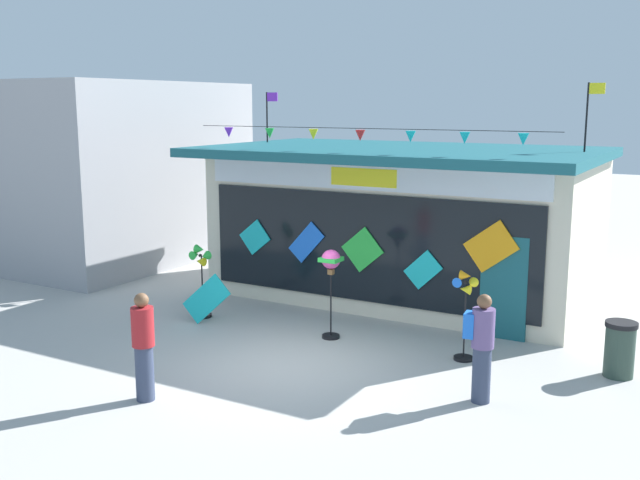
# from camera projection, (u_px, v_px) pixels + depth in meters

# --- Properties ---
(ground_plane) EXTENTS (80.00, 80.00, 0.00)m
(ground_plane) POSITION_uv_depth(u_px,v_px,m) (292.00, 364.00, 12.77)
(ground_plane) COLOR #ADAAA5
(kite_shop_building) EXTENTS (8.67, 5.43, 4.87)m
(kite_shop_building) POSITION_uv_depth(u_px,v_px,m) (406.00, 220.00, 17.15)
(kite_shop_building) COLOR beige
(kite_shop_building) RESTS_ON ground_plane
(wind_spinner_far_left) EXTENTS (0.45, 0.36, 1.56)m
(wind_spinner_far_left) POSITION_uv_depth(u_px,v_px,m) (201.00, 269.00, 15.36)
(wind_spinner_far_left) COLOR black
(wind_spinner_far_left) RESTS_ON ground_plane
(wind_spinner_left) EXTENTS (0.37, 0.37, 1.73)m
(wind_spinner_left) POSITION_uv_depth(u_px,v_px,m) (331.00, 268.00, 13.94)
(wind_spinner_left) COLOR black
(wind_spinner_left) RESTS_ON ground_plane
(wind_spinner_center_left) EXTENTS (0.42, 0.34, 1.62)m
(wind_spinner_center_left) POSITION_uv_depth(u_px,v_px,m) (465.00, 302.00, 12.75)
(wind_spinner_center_left) COLOR black
(wind_spinner_center_left) RESTS_ON ground_plane
(person_near_camera) EXTENTS (0.46, 0.34, 1.68)m
(person_near_camera) POSITION_uv_depth(u_px,v_px,m) (481.00, 345.00, 11.00)
(person_near_camera) COLOR #333D56
(person_near_camera) RESTS_ON ground_plane
(person_mid_plaza) EXTENTS (0.34, 0.34, 1.68)m
(person_mid_plaza) POSITION_uv_depth(u_px,v_px,m) (144.00, 346.00, 11.07)
(person_mid_plaza) COLOR #333D56
(person_mid_plaza) RESTS_ON ground_plane
(trash_bin) EXTENTS (0.52, 0.52, 0.94)m
(trash_bin) POSITION_uv_depth(u_px,v_px,m) (620.00, 349.00, 12.10)
(trash_bin) COLOR #2D4238
(trash_bin) RESTS_ON ground_plane
(display_kite_on_ground) EXTENTS (1.05, 0.28, 1.05)m
(display_kite_on_ground) POSITION_uv_depth(u_px,v_px,m) (206.00, 299.00, 15.01)
(display_kite_on_ground) COLOR #19B7BC
(display_kite_on_ground) RESTS_ON ground_plane
(neighbour_building) EXTENTS (5.71, 6.94, 5.03)m
(neighbour_building) POSITION_uv_depth(u_px,v_px,m) (104.00, 171.00, 21.34)
(neighbour_building) COLOR #99999E
(neighbour_building) RESTS_ON ground_plane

